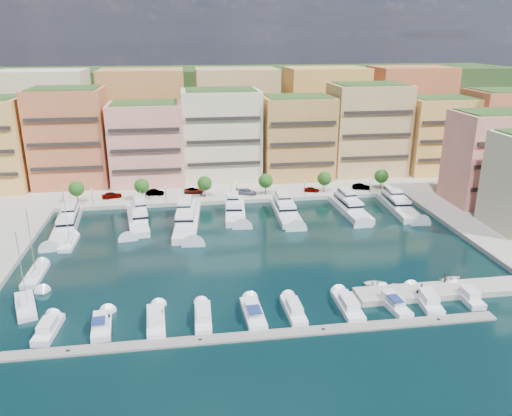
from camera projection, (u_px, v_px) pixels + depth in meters
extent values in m
plane|color=black|center=(254.00, 251.00, 100.39)|extent=(400.00, 400.00, 0.00)
cube|color=#9E998E|center=(226.00, 172.00, 158.32)|extent=(220.00, 64.00, 2.00)
cube|color=#213D19|center=(215.00, 142.00, 203.16)|extent=(240.00, 40.00, 58.00)
cube|color=gray|center=(263.00, 336.00, 71.94)|extent=(72.00, 2.20, 0.35)
cube|color=#9E998E|center=(448.00, 293.00, 83.99)|extent=(32.00, 5.00, 2.00)
cube|color=#CD5F44|center=(70.00, 138.00, 138.28)|extent=(20.00, 16.00, 26.00)
cube|color=black|center=(64.00, 144.00, 130.57)|extent=(18.40, 0.50, 0.90)
cube|color=#2A4E1F|center=(64.00, 89.00, 133.88)|extent=(17.60, 14.08, 0.80)
cube|color=#F29B87|center=(147.00, 145.00, 139.97)|extent=(20.00, 15.00, 22.00)
cube|color=black|center=(146.00, 151.00, 132.73)|extent=(18.40, 0.50, 0.90)
cube|color=#2A4E1F|center=(144.00, 103.00, 136.23)|extent=(17.60, 13.20, 0.80)
cube|color=beige|center=(221.00, 136.00, 144.26)|extent=(22.00, 16.00, 25.00)
cube|color=black|center=(224.00, 141.00, 136.55)|extent=(20.24, 0.50, 0.90)
cube|color=#2A4E1F|center=(220.00, 90.00, 140.03)|extent=(19.36, 14.08, 0.80)
cube|color=tan|center=(297.00, 138.00, 145.77)|extent=(20.00, 15.00, 23.00)
cube|color=black|center=(303.00, 144.00, 138.53)|extent=(18.40, 0.50, 0.90)
cube|color=#2A4E1F|center=(298.00, 97.00, 141.86)|extent=(17.60, 13.20, 0.80)
cube|color=tan|center=(367.00, 130.00, 150.20)|extent=(22.00, 16.00, 26.00)
cube|color=black|center=(377.00, 135.00, 142.49)|extent=(20.24, 0.50, 0.90)
cube|color=#2A4E1F|center=(370.00, 84.00, 145.80)|extent=(19.36, 14.08, 0.80)
cube|color=#E79E54|center=(438.00, 136.00, 152.04)|extent=(20.00, 15.00, 22.00)
cube|color=black|center=(451.00, 141.00, 144.79)|extent=(18.40, 0.50, 0.90)
cube|color=#2A4E1F|center=(442.00, 98.00, 148.29)|extent=(17.60, 13.20, 0.80)
cube|color=#CD5F44|center=(503.00, 132.00, 152.61)|extent=(22.00, 16.00, 24.00)
cube|color=#2A4E1F|center=(509.00, 91.00, 148.54)|extent=(19.36, 14.08, 0.80)
cube|color=#F29B87|center=(489.00, 159.00, 123.73)|extent=(18.00, 14.00, 22.00)
cube|color=black|center=(507.00, 166.00, 116.95)|extent=(16.56, 0.50, 0.90)
cube|color=#2A4E1F|center=(496.00, 113.00, 119.98)|extent=(15.84, 12.32, 0.80)
cube|color=beige|center=(47.00, 119.00, 156.65)|extent=(26.00, 18.00, 30.00)
cube|color=tan|center=(144.00, 117.00, 160.81)|extent=(26.00, 18.00, 30.00)
cube|color=tan|center=(237.00, 115.00, 164.97)|extent=(26.00, 18.00, 30.00)
cube|color=#E79E54|center=(325.00, 113.00, 169.13)|extent=(26.00, 18.00, 30.00)
cube|color=#CD5F44|center=(408.00, 111.00, 173.28)|extent=(26.00, 18.00, 30.00)
cylinder|color=#473323|center=(77.00, 197.00, 125.32)|extent=(0.24, 0.24, 3.00)
sphere|color=#1A4614|center=(76.00, 189.00, 124.58)|extent=(3.80, 3.80, 3.80)
cylinder|color=#473323|center=(142.00, 194.00, 127.54)|extent=(0.24, 0.24, 3.00)
sphere|color=#1A4614|center=(142.00, 186.00, 126.80)|extent=(3.80, 3.80, 3.80)
cylinder|color=#473323|center=(205.00, 192.00, 129.76)|extent=(0.24, 0.24, 3.00)
sphere|color=#1A4614|center=(205.00, 183.00, 129.02)|extent=(3.80, 3.80, 3.80)
cylinder|color=#473323|center=(266.00, 189.00, 131.97)|extent=(0.24, 0.24, 3.00)
sphere|color=#1A4614|center=(266.00, 181.00, 131.24)|extent=(3.80, 3.80, 3.80)
cylinder|color=#473323|center=(324.00, 187.00, 134.19)|extent=(0.24, 0.24, 3.00)
sphere|color=#1A4614|center=(324.00, 179.00, 133.45)|extent=(3.80, 3.80, 3.80)
cylinder|color=#473323|center=(381.00, 184.00, 136.41)|extent=(0.24, 0.24, 3.00)
sphere|color=#1A4614|center=(381.00, 176.00, 135.67)|extent=(3.80, 3.80, 3.80)
cylinder|color=black|center=(92.00, 197.00, 123.56)|extent=(0.10, 0.10, 4.00)
sphere|color=#FFF2CC|center=(91.00, 190.00, 122.89)|extent=(0.30, 0.30, 0.30)
cylinder|color=black|center=(166.00, 194.00, 126.06)|extent=(0.10, 0.10, 4.00)
sphere|color=#FFF2CC|center=(165.00, 186.00, 125.38)|extent=(0.30, 0.30, 0.30)
cylinder|color=black|center=(236.00, 191.00, 128.55)|extent=(0.10, 0.10, 4.00)
sphere|color=#FFF2CC|center=(236.00, 184.00, 127.88)|extent=(0.30, 0.30, 0.30)
cylinder|color=black|center=(304.00, 188.00, 131.05)|extent=(0.10, 0.10, 4.00)
sphere|color=#FFF2CC|center=(305.00, 181.00, 130.37)|extent=(0.30, 0.30, 0.30)
cylinder|color=black|center=(370.00, 185.00, 133.54)|extent=(0.10, 0.10, 4.00)
sphere|color=#FFF2CC|center=(370.00, 178.00, 132.87)|extent=(0.30, 0.30, 0.30)
cube|color=white|center=(67.00, 228.00, 111.23)|extent=(6.06, 23.03, 2.30)
cube|color=white|center=(68.00, 216.00, 112.69)|extent=(4.54, 12.75, 1.80)
cube|color=black|center=(68.00, 216.00, 112.69)|extent=(4.61, 12.81, 0.55)
cube|color=white|center=(68.00, 207.00, 113.86)|extent=(3.16, 7.00, 1.40)
cylinder|color=#B2B2B7|center=(69.00, 198.00, 114.61)|extent=(0.14, 0.14, 1.80)
cube|color=white|center=(138.00, 222.00, 114.87)|extent=(6.73, 19.93, 2.30)
cube|color=white|center=(138.00, 211.00, 116.02)|extent=(4.80, 11.11, 1.80)
cube|color=black|center=(138.00, 211.00, 116.02)|extent=(4.87, 11.18, 0.55)
cube|color=white|center=(138.00, 202.00, 116.96)|extent=(3.24, 6.15, 1.40)
cylinder|color=#B2B2B7|center=(138.00, 194.00, 117.53)|extent=(0.14, 0.14, 1.80)
cube|color=black|center=(138.00, 224.00, 115.02)|extent=(6.79, 19.99, 0.35)
cube|color=white|center=(188.00, 223.00, 114.20)|extent=(6.95, 24.70, 2.30)
cube|color=white|center=(187.00, 211.00, 115.80)|extent=(5.14, 13.70, 1.80)
cube|color=black|center=(187.00, 211.00, 115.80)|extent=(5.21, 13.76, 0.55)
cube|color=white|center=(187.00, 202.00, 117.10)|extent=(3.55, 7.53, 1.40)
cylinder|color=#B2B2B7|center=(186.00, 194.00, 117.94)|extent=(0.14, 0.14, 1.80)
cube|color=white|center=(235.00, 214.00, 119.63)|extent=(6.01, 16.49, 2.30)
cube|color=white|center=(234.00, 204.00, 120.46)|extent=(4.53, 9.18, 1.80)
cube|color=black|center=(234.00, 204.00, 120.46)|extent=(4.59, 9.25, 0.55)
cube|color=white|center=(234.00, 196.00, 121.14)|extent=(3.16, 5.07, 1.40)
cylinder|color=#B2B2B7|center=(233.00, 189.00, 121.52)|extent=(0.14, 0.14, 1.80)
cube|color=white|center=(286.00, 214.00, 119.94)|extent=(5.34, 19.15, 2.30)
cube|color=white|center=(284.00, 203.00, 121.05)|extent=(4.26, 10.56, 1.80)
cube|color=black|center=(284.00, 203.00, 121.05)|extent=(4.32, 10.63, 0.55)
cube|color=white|center=(283.00, 195.00, 121.95)|extent=(3.07, 5.78, 1.40)
cylinder|color=#B2B2B7|center=(282.00, 188.00, 122.49)|extent=(0.14, 0.14, 1.80)
cube|color=black|center=(286.00, 216.00, 120.09)|extent=(5.39, 19.20, 0.35)
cube|color=white|center=(350.00, 211.00, 122.10)|extent=(5.59, 19.37, 2.30)
cube|color=white|center=(348.00, 200.00, 123.22)|extent=(4.34, 10.71, 1.80)
cube|color=black|center=(348.00, 200.00, 123.22)|extent=(4.40, 10.78, 0.55)
cube|color=white|center=(346.00, 192.00, 124.13)|extent=(3.08, 5.88, 1.40)
cylinder|color=#B2B2B7|center=(345.00, 185.00, 124.68)|extent=(0.14, 0.14, 1.80)
cube|color=white|center=(399.00, 209.00, 123.55)|extent=(6.00, 20.02, 2.30)
cube|color=white|center=(396.00, 198.00, 124.72)|extent=(4.60, 11.09, 1.80)
cube|color=black|center=(396.00, 198.00, 124.72)|extent=(4.66, 11.15, 0.55)
cube|color=white|center=(394.00, 191.00, 125.67)|extent=(3.25, 6.09, 1.40)
cylinder|color=#B2B2B7|center=(393.00, 183.00, 126.26)|extent=(0.14, 0.14, 1.80)
cube|color=white|center=(49.00, 331.00, 72.73)|extent=(3.31, 7.71, 1.40)
cube|color=white|center=(47.00, 325.00, 71.95)|extent=(2.37, 3.78, 1.10)
cube|color=black|center=(50.00, 321.00, 73.44)|extent=(1.88, 0.28, 0.55)
cube|color=white|center=(102.00, 327.00, 73.78)|extent=(3.47, 7.83, 1.40)
cube|color=white|center=(101.00, 321.00, 72.99)|extent=(2.49, 3.84, 1.10)
cube|color=black|center=(102.00, 317.00, 74.50)|extent=(1.97, 0.29, 0.55)
cube|color=navy|center=(99.00, 321.00, 71.87)|extent=(2.13, 2.46, 0.12)
cube|color=white|center=(156.00, 323.00, 74.87)|extent=(3.16, 9.21, 1.40)
cube|color=white|center=(155.00, 317.00, 74.02)|extent=(2.31, 4.47, 1.10)
cube|color=black|center=(156.00, 312.00, 75.79)|extent=(1.91, 0.21, 0.55)
cube|color=white|center=(203.00, 319.00, 75.85)|extent=(2.66, 8.74, 1.40)
cube|color=white|center=(203.00, 313.00, 75.01)|extent=(2.02, 4.21, 1.10)
cube|color=black|center=(203.00, 308.00, 76.72)|extent=(1.77, 0.14, 0.55)
cube|color=white|center=(253.00, 315.00, 76.91)|extent=(3.19, 9.19, 1.40)
cube|color=white|center=(254.00, 309.00, 76.06)|extent=(2.37, 4.45, 1.10)
cube|color=black|center=(252.00, 304.00, 77.84)|extent=(2.02, 0.19, 0.55)
cube|color=navy|center=(255.00, 310.00, 74.76)|extent=(2.07, 2.80, 0.12)
cube|color=white|center=(294.00, 312.00, 77.80)|extent=(2.69, 8.67, 1.40)
cube|color=white|center=(294.00, 306.00, 76.97)|extent=(2.03, 4.18, 1.10)
cube|color=black|center=(292.00, 302.00, 78.66)|extent=(1.77, 0.15, 0.55)
cube|color=white|center=(348.00, 307.00, 79.02)|extent=(2.84, 9.13, 1.40)
cube|color=white|center=(349.00, 302.00, 78.17)|extent=(2.22, 4.38, 1.10)
cube|color=black|center=(346.00, 297.00, 79.95)|extent=(2.04, 0.10, 0.55)
cube|color=white|center=(391.00, 304.00, 80.03)|extent=(3.58, 9.29, 1.40)
cube|color=white|center=(393.00, 298.00, 79.18)|extent=(2.45, 4.55, 1.10)
cube|color=black|center=(389.00, 294.00, 80.95)|extent=(1.78, 0.32, 0.55)
cube|color=navy|center=(397.00, 299.00, 77.88)|extent=(2.05, 2.91, 0.12)
cube|color=white|center=(426.00, 301.00, 80.85)|extent=(3.76, 9.07, 1.40)
cube|color=white|center=(428.00, 295.00, 80.01)|extent=(2.64, 4.44, 1.10)
cube|color=black|center=(423.00, 292.00, 81.74)|extent=(2.02, 0.32, 0.55)
cube|color=white|center=(467.00, 298.00, 81.85)|extent=(2.71, 7.42, 1.40)
cube|color=white|center=(470.00, 292.00, 81.07)|extent=(2.05, 3.59, 1.10)
cube|color=black|center=(465.00, 289.00, 82.53)|extent=(1.79, 0.15, 0.55)
cube|color=white|center=(69.00, 244.00, 103.10)|extent=(2.90, 8.59, 1.20)
cube|color=white|center=(68.00, 242.00, 102.01)|extent=(1.67, 2.17, 0.60)
cylinder|color=#B2B2B7|center=(66.00, 213.00, 101.33)|extent=(0.14, 0.14, 12.00)
cylinder|color=#B2B2B7|center=(67.00, 239.00, 101.38)|extent=(0.19, 3.84, 0.10)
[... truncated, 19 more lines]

